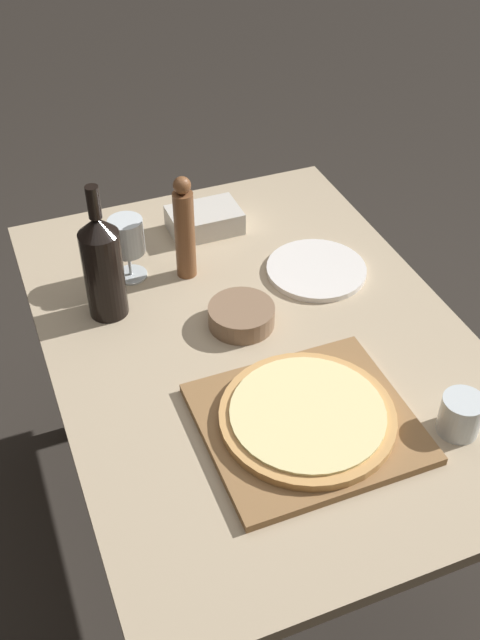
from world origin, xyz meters
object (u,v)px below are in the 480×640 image
object	(u,v)px
wine_bottle	(103,265)
pizza	(307,416)
pepper_mill	(185,230)
small_bowl	(241,316)
wine_glass	(127,238)

from	to	relation	value
wine_bottle	pizza	bearing A→B (deg)	-60.57
pizza	wine_bottle	distance (m)	0.55
pepper_mill	small_bowl	size ratio (longest dim) A/B	1.78
pepper_mill	wine_bottle	bearing A→B (deg)	-161.39
wine_bottle	small_bowl	xyz separation A→B (m)	(0.26, -0.15, -0.11)
wine_bottle	small_bowl	world-z (taller)	wine_bottle
wine_bottle	small_bowl	size ratio (longest dim) A/B	2.19
wine_glass	wine_bottle	bearing A→B (deg)	-125.99
pizza	wine_glass	xyz separation A→B (m)	(-0.19, 0.58, 0.08)
pepper_mill	wine_glass	size ratio (longest dim) A/B	1.67
small_bowl	wine_bottle	bearing A→B (deg)	150.27
pizza	wine_glass	size ratio (longest dim) A/B	2.15
pizza	pepper_mill	bearing A→B (deg)	96.21
pizza	wine_bottle	xyz separation A→B (m)	(-0.27, 0.47, 0.10)
wine_bottle	pepper_mill	world-z (taller)	wine_bottle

